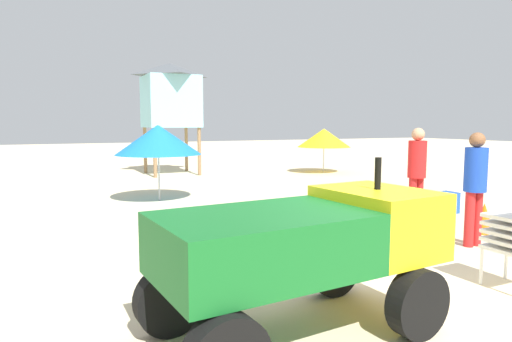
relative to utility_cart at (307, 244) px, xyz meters
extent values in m
plane|color=beige|center=(1.53, 0.61, -0.78)|extent=(80.00, 80.00, 0.00)
cube|color=#146023|center=(-0.39, -0.03, 0.07)|extent=(1.88, 1.24, 0.50)
cube|color=yellow|center=(0.80, 0.06, 0.12)|extent=(0.88, 1.16, 0.60)
cylinder|color=black|center=(0.80, 0.06, 0.57)|extent=(0.06, 0.06, 0.30)
cylinder|color=black|center=(0.71, 0.61, -0.48)|extent=(0.61, 0.23, 0.60)
cylinder|color=black|center=(0.80, -0.49, -0.48)|extent=(0.61, 0.23, 0.60)
cylinder|color=black|center=(-1.08, 0.47, -0.48)|extent=(0.61, 0.23, 0.60)
cube|color=silver|center=(2.62, -0.06, -0.34)|extent=(0.48, 0.48, 0.04)
cylinder|color=silver|center=(2.83, 0.15, -0.57)|extent=(0.04, 0.04, 0.42)
cylinder|color=silver|center=(2.41, 0.15, -0.57)|extent=(0.04, 0.04, 0.42)
ellipsoid|color=orange|center=(1.33, 3.36, -0.74)|extent=(2.39, 0.46, 0.08)
ellipsoid|color=#268CCC|center=(1.28, 3.25, -0.66)|extent=(2.04, 0.58, 0.08)
ellipsoid|color=yellow|center=(1.26, 3.37, -0.58)|extent=(2.26, 0.80, 0.08)
ellipsoid|color=green|center=(1.05, 3.48, -0.50)|extent=(2.24, 0.71, 0.08)
cylinder|color=red|center=(3.62, 1.31, -0.38)|extent=(0.14, 0.14, 0.82)
cylinder|color=red|center=(3.78, 1.31, -0.38)|extent=(0.14, 0.14, 0.82)
cylinder|color=#193FB2|center=(3.70, 1.31, 0.36)|extent=(0.32, 0.32, 0.65)
sphere|color=brown|center=(3.70, 1.31, 0.79)|extent=(0.22, 0.22, 0.22)
cylinder|color=red|center=(3.98, 2.81, -0.36)|extent=(0.14, 0.14, 0.84)
cylinder|color=red|center=(4.14, 2.81, -0.36)|extent=(0.14, 0.14, 0.84)
cylinder|color=red|center=(4.06, 2.81, 0.39)|extent=(0.32, 0.32, 0.67)
sphere|color=tan|center=(4.06, 2.81, 0.84)|extent=(0.23, 0.23, 0.23)
cylinder|color=olive|center=(1.40, 11.85, 0.05)|extent=(0.12, 0.12, 1.68)
cylinder|color=olive|center=(2.96, 11.85, 0.05)|extent=(0.12, 0.12, 1.68)
cylinder|color=olive|center=(1.40, 13.41, 0.05)|extent=(0.12, 0.12, 1.68)
cylinder|color=olive|center=(2.96, 13.41, 0.05)|extent=(0.12, 0.12, 1.68)
cube|color=#8FD9E8|center=(2.18, 12.63, 1.79)|extent=(1.80, 1.80, 1.80)
pyramid|color=#4C5156|center=(2.18, 12.63, 2.92)|extent=(1.98, 1.98, 0.45)
cylinder|color=beige|center=(0.46, 7.31, 0.11)|extent=(0.04, 0.04, 1.79)
cone|color=blue|center=(0.46, 7.31, 0.65)|extent=(2.01, 2.01, 0.70)
cylinder|color=beige|center=(7.41, 10.74, 0.03)|extent=(0.04, 0.04, 1.63)
cone|color=yellow|center=(7.41, 10.74, 0.50)|extent=(1.95, 1.95, 0.68)
cone|color=orange|center=(4.56, 1.79, -0.54)|extent=(0.35, 0.35, 0.50)
cube|color=blue|center=(5.31, 3.28, -0.57)|extent=(0.51, 0.36, 0.42)
camera|label=1|loc=(-2.01, -3.20, 1.03)|focal=31.54mm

